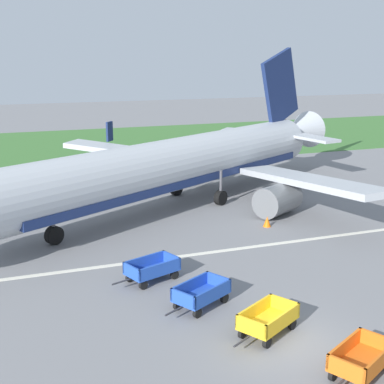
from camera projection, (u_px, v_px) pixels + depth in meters
ground_plane at (289, 343)px, 20.66m from camera, size 220.00×220.00×0.00m
grass_strip at (84, 145)px, 65.44m from camera, size 220.00×28.00×0.06m
apron_stripe at (197, 254)px, 29.83m from camera, size 120.00×0.36×0.01m
airplane at (185, 163)px, 39.14m from camera, size 34.42×28.61×11.34m
baggage_cart_second_in_row at (361, 359)px, 18.46m from camera, size 3.48×2.41×1.07m
baggage_cart_third_in_row at (268, 320)px, 21.21m from camera, size 3.45×2.46×1.07m
baggage_cart_fourth_in_row at (201, 294)px, 23.54m from camera, size 3.46×2.44×1.07m
baggage_cart_far_end at (152, 269)px, 26.23m from camera, size 3.59×2.18×1.07m
traffic_cone_near_plane at (267, 222)px, 34.54m from camera, size 0.51×0.51×0.67m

